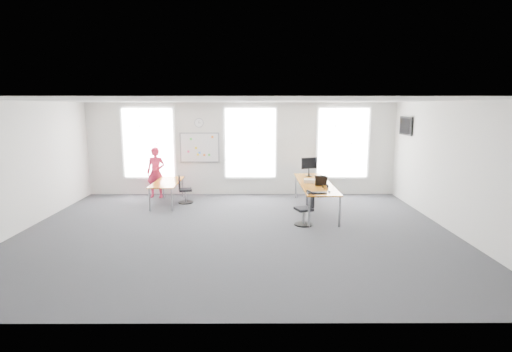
{
  "coord_description": "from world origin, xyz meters",
  "views": [
    {
      "loc": [
        0.43,
        -8.94,
        2.88
      ],
      "look_at": [
        0.47,
        1.2,
        1.1
      ],
      "focal_mm": 28.0,
      "sensor_mm": 36.0,
      "label": 1
    }
  ],
  "objects_px": {
    "person": "(156,172)",
    "monitor": "(309,165)",
    "desk_right": "(315,185)",
    "desk_left": "(167,184)",
    "keyboard": "(317,193)",
    "headphones": "(325,186)",
    "chair_right": "(306,210)",
    "chair_left": "(184,191)"
  },
  "relations": [
    {
      "from": "monitor",
      "to": "chair_right",
      "type": "bearing_deg",
      "value": -118.33
    },
    {
      "from": "chair_right",
      "to": "keyboard",
      "type": "height_order",
      "value": "chair_right"
    },
    {
      "from": "desk_left",
      "to": "chair_right",
      "type": "distance_m",
      "value": 4.42
    },
    {
      "from": "desk_right",
      "to": "keyboard",
      "type": "distance_m",
      "value": 1.37
    },
    {
      "from": "chair_right",
      "to": "monitor",
      "type": "relative_size",
      "value": 1.46
    },
    {
      "from": "person",
      "to": "headphones",
      "type": "bearing_deg",
      "value": -20.35
    },
    {
      "from": "chair_right",
      "to": "person",
      "type": "bearing_deg",
      "value": -143.73
    },
    {
      "from": "chair_right",
      "to": "headphones",
      "type": "relative_size",
      "value": 5.19
    },
    {
      "from": "headphones",
      "to": "chair_left",
      "type": "bearing_deg",
      "value": 165.3
    },
    {
      "from": "keyboard",
      "to": "headphones",
      "type": "relative_size",
      "value": 2.94
    },
    {
      "from": "chair_right",
      "to": "person",
      "type": "height_order",
      "value": "person"
    },
    {
      "from": "chair_left",
      "to": "person",
      "type": "bearing_deg",
      "value": 39.52
    },
    {
      "from": "desk_right",
      "to": "desk_left",
      "type": "distance_m",
      "value": 4.35
    },
    {
      "from": "keyboard",
      "to": "headphones",
      "type": "height_order",
      "value": "headphones"
    },
    {
      "from": "monitor",
      "to": "desk_right",
      "type": "bearing_deg",
      "value": -107.45
    },
    {
      "from": "desk_left",
      "to": "chair_left",
      "type": "bearing_deg",
      "value": 12.18
    },
    {
      "from": "person",
      "to": "monitor",
      "type": "height_order",
      "value": "person"
    },
    {
      "from": "chair_left",
      "to": "person",
      "type": "xyz_separation_m",
      "value": [
        -1.0,
        0.76,
        0.44
      ]
    },
    {
      "from": "chair_left",
      "to": "keyboard",
      "type": "height_order",
      "value": "chair_left"
    },
    {
      "from": "person",
      "to": "headphones",
      "type": "xyz_separation_m",
      "value": [
        4.96,
        -2.33,
        0.02
      ]
    },
    {
      "from": "desk_left",
      "to": "chair_right",
      "type": "height_order",
      "value": "chair_right"
    },
    {
      "from": "desk_left",
      "to": "desk_right",
      "type": "bearing_deg",
      "value": -10.48
    },
    {
      "from": "person",
      "to": "monitor",
      "type": "xyz_separation_m",
      "value": [
        4.78,
        -0.58,
        0.32
      ]
    },
    {
      "from": "desk_right",
      "to": "chair_left",
      "type": "bearing_deg",
      "value": 166.8
    },
    {
      "from": "desk_left",
      "to": "headphones",
      "type": "bearing_deg",
      "value": -18.27
    },
    {
      "from": "chair_right",
      "to": "keyboard",
      "type": "bearing_deg",
      "value": 72.76
    },
    {
      "from": "desk_left",
      "to": "headphones",
      "type": "distance_m",
      "value": 4.68
    },
    {
      "from": "desk_right",
      "to": "chair_left",
      "type": "distance_m",
      "value": 3.93
    },
    {
      "from": "chair_left",
      "to": "desk_right",
      "type": "bearing_deg",
      "value": -116.41
    },
    {
      "from": "desk_right",
      "to": "desk_left",
      "type": "xyz_separation_m",
      "value": [
        -4.28,
        0.79,
        -0.12
      ]
    },
    {
      "from": "desk_right",
      "to": "monitor",
      "type": "height_order",
      "value": "monitor"
    },
    {
      "from": "desk_right",
      "to": "headphones",
      "type": "height_order",
      "value": "headphones"
    },
    {
      "from": "desk_right",
      "to": "headphones",
      "type": "bearing_deg",
      "value": -76.84
    },
    {
      "from": "desk_left",
      "to": "person",
      "type": "distance_m",
      "value": 1.03
    },
    {
      "from": "chair_left",
      "to": "headphones",
      "type": "distance_m",
      "value": 4.29
    },
    {
      "from": "desk_right",
      "to": "desk_left",
      "type": "bearing_deg",
      "value": 169.52
    },
    {
      "from": "person",
      "to": "monitor",
      "type": "bearing_deg",
      "value": -2.2
    },
    {
      "from": "desk_right",
      "to": "person",
      "type": "distance_m",
      "value": 5.08
    },
    {
      "from": "person",
      "to": "headphones",
      "type": "distance_m",
      "value": 5.48
    },
    {
      "from": "desk_right",
      "to": "person",
      "type": "xyz_separation_m",
      "value": [
        -4.81,
        1.65,
        0.07
      ]
    },
    {
      "from": "desk_left",
      "to": "monitor",
      "type": "bearing_deg",
      "value": 3.74
    },
    {
      "from": "keyboard",
      "to": "headphones",
      "type": "xyz_separation_m",
      "value": [
        0.32,
        0.69,
        0.03
      ]
    }
  ]
}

